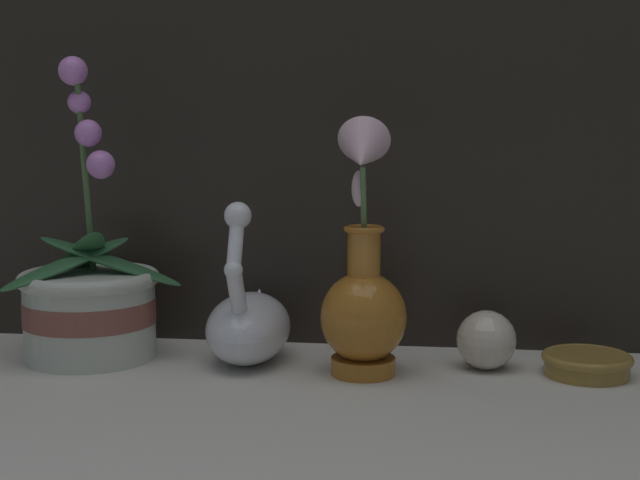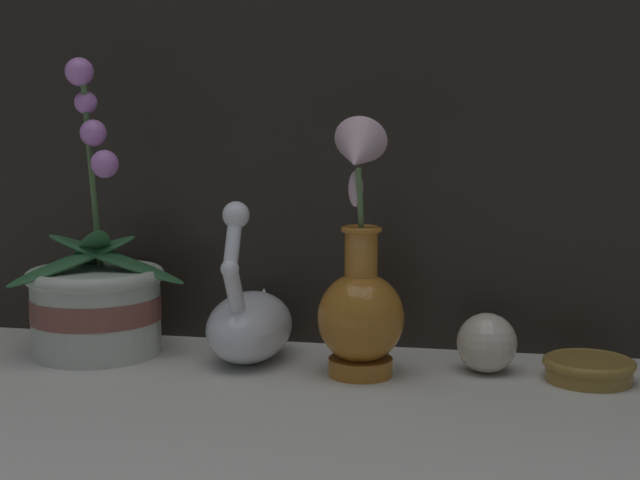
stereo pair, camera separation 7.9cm
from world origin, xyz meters
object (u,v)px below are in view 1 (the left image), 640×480
at_px(blue_vase, 363,295).
at_px(glass_sphere, 486,340).
at_px(swan_figurine, 249,322).
at_px(orchid_potted_plant, 90,301).
at_px(amber_dish, 587,363).

bearing_deg(blue_vase, glass_sphere, 17.52).
xyz_separation_m(swan_figurine, glass_sphere, (0.31, 0.00, -0.01)).
distance_m(swan_figurine, blue_vase, 0.17).
bearing_deg(orchid_potted_plant, swan_figurine, 1.81).
relative_size(blue_vase, glass_sphere, 4.22).
height_order(blue_vase, glass_sphere, blue_vase).
xyz_separation_m(swan_figurine, blue_vase, (0.15, -0.05, 0.05)).
height_order(blue_vase, amber_dish, blue_vase).
distance_m(orchid_potted_plant, amber_dish, 0.65).
relative_size(orchid_potted_plant, glass_sphere, 5.23).
relative_size(orchid_potted_plant, blue_vase, 1.24).
height_order(orchid_potted_plant, swan_figurine, orchid_potted_plant).
distance_m(orchid_potted_plant, blue_vase, 0.37).
bearing_deg(swan_figurine, blue_vase, -16.40).
xyz_separation_m(blue_vase, glass_sphere, (0.15, 0.05, -0.06)).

